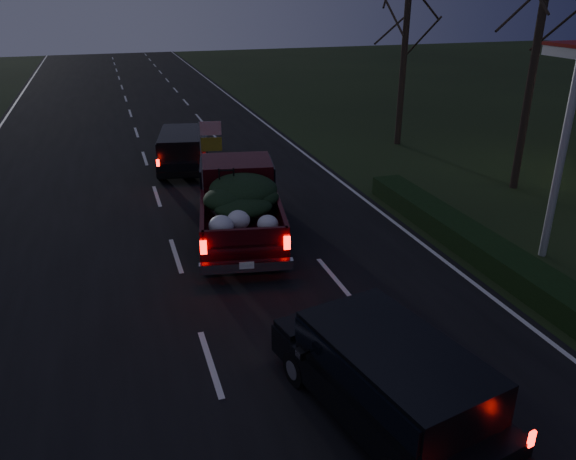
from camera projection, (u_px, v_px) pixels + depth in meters
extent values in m
plane|color=black|center=(210.00, 364.00, 10.83)|extent=(120.00, 120.00, 0.00)
cube|color=black|center=(210.00, 363.00, 10.82)|extent=(14.00, 120.00, 0.02)
cube|color=black|center=(468.00, 239.00, 15.54)|extent=(1.00, 10.00, 0.60)
cylinder|color=silver|center=(575.00, 87.00, 13.49)|extent=(0.20, 0.20, 9.00)
cylinder|color=black|center=(533.00, 67.00, 18.81)|extent=(0.28, 0.28, 8.50)
cylinder|color=black|center=(403.00, 67.00, 24.94)|extent=(0.28, 0.28, 7.00)
cube|color=#36070D|center=(239.00, 214.00, 16.27)|extent=(3.18, 5.85, 0.61)
cube|color=#36070D|center=(237.00, 176.00, 16.85)|extent=(2.34, 2.11, 1.00)
cube|color=black|center=(237.00, 172.00, 16.80)|extent=(2.42, 2.02, 0.61)
cube|color=#36070D|center=(242.00, 222.00, 14.82)|extent=(2.58, 3.42, 0.07)
ellipsoid|color=black|center=(242.00, 197.00, 15.14)|extent=(2.10, 2.28, 0.66)
cylinder|color=gray|center=(201.00, 162.00, 15.51)|extent=(0.04, 0.04, 2.22)
cube|color=red|center=(211.00, 128.00, 15.18)|extent=(0.57, 0.13, 0.38)
cube|color=gold|center=(211.00, 144.00, 15.36)|extent=(0.57, 0.13, 0.38)
cube|color=black|center=(185.00, 155.00, 22.40)|extent=(2.62, 4.62, 0.54)
cube|color=black|center=(183.00, 141.00, 21.95)|extent=(2.28, 3.45, 0.73)
cube|color=black|center=(183.00, 140.00, 21.92)|extent=(2.36, 3.37, 0.44)
cube|color=black|center=(383.00, 388.00, 9.29)|extent=(2.69, 4.69, 0.55)
cube|color=black|center=(395.00, 364.00, 8.86)|extent=(2.34, 3.50, 0.74)
cube|color=black|center=(395.00, 361.00, 8.84)|extent=(2.41, 3.43, 0.44)
cube|color=black|center=(300.00, 354.00, 9.30)|extent=(0.13, 0.22, 0.15)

